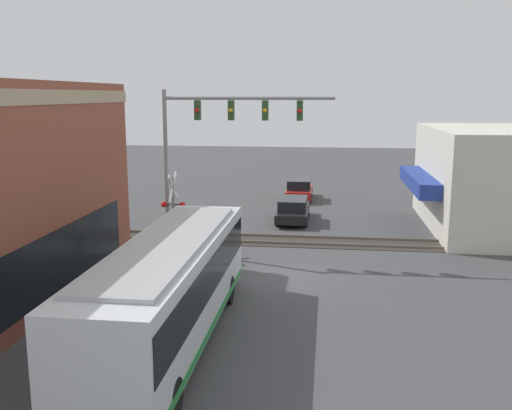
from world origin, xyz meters
TOP-DOWN VIEW (x-y plane):
  - ground_plane at (0.00, 0.00)m, footprint 120.00×120.00m
  - shop_building at (10.35, -11.04)m, footprint 11.53×8.37m
  - city_bus at (-6.73, 2.80)m, footprint 11.54×2.59m
  - traffic_signal_gantry at (3.55, 3.31)m, footprint 0.42×7.93m
  - crossing_signal at (3.36, 5.43)m, footprint 1.41×1.18m
  - rail_track_near at (6.00, 0.00)m, footprint 2.60×60.00m
  - parked_car_black at (10.75, 0.20)m, footprint 4.82×1.82m
  - parked_car_red at (18.03, 0.20)m, footprint 4.31×1.82m
  - pedestrian_at_crossing at (2.57, 5.10)m, footprint 0.34×0.34m

SIDE VIEW (x-z plane):
  - ground_plane at x=0.00m, z-range 0.00..0.00m
  - rail_track_near at x=6.00m, z-range -0.05..0.10m
  - parked_car_black at x=10.75m, z-range -0.04..1.37m
  - parked_car_red at x=18.03m, z-range -0.06..1.42m
  - pedestrian_at_crossing at x=2.57m, z-range 0.02..1.84m
  - city_bus at x=-6.73m, z-range 0.17..3.40m
  - crossing_signal at x=3.36m, z-range 0.39..4.20m
  - shop_building at x=10.35m, z-range 0.00..5.61m
  - traffic_signal_gantry at x=3.55m, z-range 1.95..9.60m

